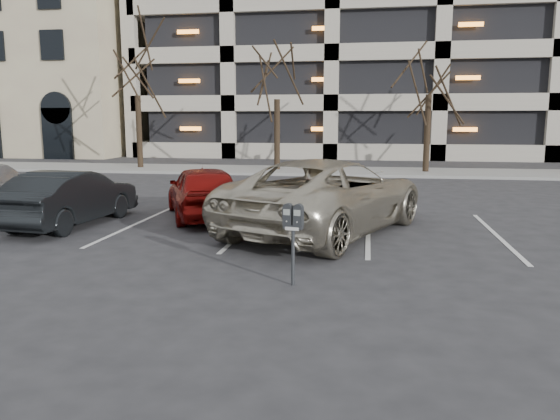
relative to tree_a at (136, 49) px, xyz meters
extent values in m
plane|color=#28282B|center=(10.00, -16.00, -5.89)|extent=(140.00, 140.00, 0.00)
cube|color=gray|center=(10.00, 0.00, -5.83)|extent=(80.00, 4.00, 0.12)
cube|color=silver|center=(3.00, -13.70, -5.88)|extent=(0.10, 5.20, 0.00)
cube|color=silver|center=(5.80, -13.70, -5.88)|extent=(0.10, 5.20, 0.00)
cube|color=silver|center=(8.60, -13.70, -5.88)|extent=(0.10, 5.20, 0.00)
cube|color=silver|center=(11.40, -13.70, -5.88)|extent=(0.10, 5.20, 0.00)
cube|color=silver|center=(14.20, -13.70, -5.88)|extent=(0.10, 5.20, 0.00)
cube|color=black|center=(22.00, 18.00, 3.11)|extent=(49.92, 19.20, 18.00)
cylinder|color=black|center=(0.00, 0.00, -4.05)|extent=(0.28, 0.28, 3.67)
cylinder|color=black|center=(7.00, 0.00, -4.17)|extent=(0.28, 0.28, 3.44)
cylinder|color=black|center=(14.00, 0.00, -4.08)|extent=(0.28, 0.28, 3.62)
cylinder|color=black|center=(10.26, -17.99, -5.44)|extent=(0.06, 0.06, 0.90)
cube|color=black|center=(10.26, -17.99, -4.97)|extent=(0.31, 0.17, 0.06)
cube|color=silver|center=(10.25, -18.05, -4.99)|extent=(0.22, 0.06, 0.05)
cube|color=gray|center=(10.16, -18.03, -4.74)|extent=(0.10, 0.03, 0.09)
cube|color=gray|center=(10.33, -18.07, -4.74)|extent=(0.10, 0.03, 0.09)
imported|color=beige|center=(10.47, -13.86, -5.06)|extent=(4.90, 6.60, 1.67)
cube|color=orange|center=(10.12, -14.91, -4.22)|extent=(0.10, 0.20, 0.01)
imported|color=maroon|center=(7.19, -12.60, -5.20)|extent=(3.16, 4.37, 1.38)
imported|color=black|center=(4.31, -14.06, -5.22)|extent=(1.71, 4.14, 1.33)
camera|label=1|loc=(11.36, -26.05, -3.34)|focal=35.00mm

